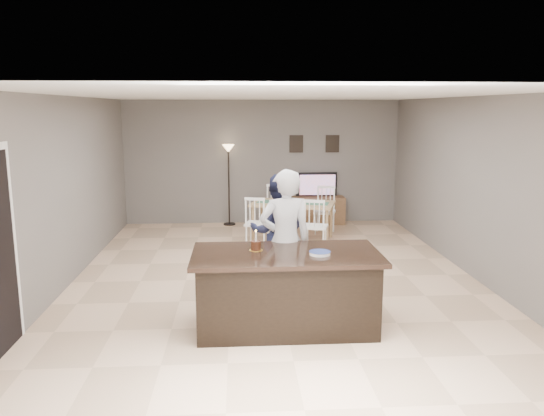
{
  "coord_description": "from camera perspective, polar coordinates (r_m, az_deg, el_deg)",
  "views": [
    {
      "loc": [
        -0.54,
        -7.62,
        2.53
      ],
      "look_at": [
        -0.06,
        -0.3,
        1.14
      ],
      "focal_mm": 35.0,
      "sensor_mm": 36.0,
      "label": 1
    }
  ],
  "objects": [
    {
      "name": "floor",
      "position": [
        8.05,
        0.32,
        -7.57
      ],
      "size": [
        8.0,
        8.0,
        0.0
      ],
      "primitive_type": "plane",
      "color": "#DEB38E",
      "rests_on": "ground"
    },
    {
      "name": "room_shell",
      "position": [
        7.69,
        0.33,
        4.38
      ],
      "size": [
        8.0,
        8.0,
        8.0
      ],
      "color": "slate",
      "rests_on": "floor"
    },
    {
      "name": "kitchen_island",
      "position": [
        6.21,
        1.52,
        -8.79
      ],
      "size": [
        2.15,
        1.1,
        0.9
      ],
      "color": "black",
      "rests_on": "floor"
    },
    {
      "name": "tv_console",
      "position": [
        11.74,
        4.86,
        -0.25
      ],
      "size": [
        1.2,
        0.4,
        0.6
      ],
      "primitive_type": "cube",
      "color": "brown",
      "rests_on": "floor"
    },
    {
      "name": "television",
      "position": [
        11.72,
        4.86,
        2.52
      ],
      "size": [
        0.91,
        0.12,
        0.53
      ],
      "primitive_type": "imported",
      "rotation": [
        0.0,
        0.0,
        3.14
      ],
      "color": "black",
      "rests_on": "tv_console"
    },
    {
      "name": "tv_screen_glow",
      "position": [
        11.64,
        4.92,
        2.5
      ],
      "size": [
        0.78,
        0.0,
        0.78
      ],
      "primitive_type": "plane",
      "rotation": [
        1.57,
        0.0,
        3.14
      ],
      "color": "#E25719",
      "rests_on": "tv_console"
    },
    {
      "name": "picture_frames",
      "position": [
        11.75,
        4.58,
        6.9
      ],
      "size": [
        1.1,
        0.02,
        0.38
      ],
      "color": "black",
      "rests_on": "room_shell"
    },
    {
      "name": "woman",
      "position": [
        6.61,
        1.43,
        -3.55
      ],
      "size": [
        0.71,
        0.52,
        1.8
      ],
      "primitive_type": "imported",
      "rotation": [
        0.0,
        0.0,
        3.28
      ],
      "color": "silver",
      "rests_on": "floor"
    },
    {
      "name": "man",
      "position": [
        7.4,
        0.62,
        -2.64
      ],
      "size": [
        0.87,
        0.72,
        1.63
      ],
      "primitive_type": "imported",
      "rotation": [
        0.0,
        0.0,
        3.0
      ],
      "color": "#181C36",
      "rests_on": "floor"
    },
    {
      "name": "birthday_cake",
      "position": [
        6.16,
        -1.74,
        -4.05
      ],
      "size": [
        0.16,
        0.16,
        0.24
      ],
      "color": "yellow",
      "rests_on": "kitchen_island"
    },
    {
      "name": "plate_stack",
      "position": [
        6.0,
        5.17,
        -4.85
      ],
      "size": [
        0.24,
        0.24,
        0.04
      ],
      "color": "white",
      "rests_on": "kitchen_island"
    },
    {
      "name": "dining_table",
      "position": [
        10.21,
        2.26,
        -0.12
      ],
      "size": [
        1.92,
        2.1,
        0.95
      ],
      "rotation": [
        0.0,
        0.0,
        -0.29
      ],
      "color": "tan",
      "rests_on": "floor"
    },
    {
      "name": "floor_lamp",
      "position": [
        11.48,
        -4.7,
        4.86
      ],
      "size": [
        0.26,
        0.26,
        1.76
      ],
      "color": "black",
      "rests_on": "floor"
    }
  ]
}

